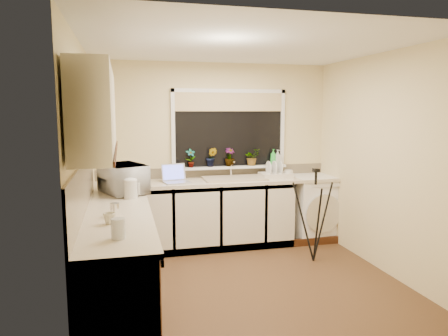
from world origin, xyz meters
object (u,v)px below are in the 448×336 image
(steel_jar, at_px, (115,210))
(plant_d, at_px, (252,157))
(tripod, at_px, (315,215))
(plant_b, at_px, (212,157))
(plant_a, at_px, (191,158))
(plant_c, at_px, (230,157))
(dish_rack, at_px, (276,175))
(soap_bottle_clear, at_px, (278,157))
(washing_machine, at_px, (313,207))
(soap_bottle_green, at_px, (273,157))
(cup_left, at_px, (109,218))
(microwave, at_px, (124,179))
(laptop, at_px, (175,178))
(cup_back, at_px, (288,173))
(kettle, at_px, (131,189))
(glass_jug, at_px, (118,229))

(steel_jar, height_order, plant_d, plant_d)
(tripod, distance_m, plant_b, 1.60)
(steel_jar, distance_m, plant_b, 2.25)
(plant_a, xyz_separation_m, plant_c, (0.54, 0.01, -0.00))
(dish_rack, relative_size, plant_c, 1.66)
(plant_c, bearing_deg, soap_bottle_clear, 0.48)
(washing_machine, bearing_deg, plant_b, 168.87)
(plant_a, relative_size, soap_bottle_clear, 1.20)
(steel_jar, distance_m, soap_bottle_green, 2.84)
(cup_left, bearing_deg, plant_d, 48.34)
(steel_jar, relative_size, microwave, 0.20)
(laptop, xyz_separation_m, cup_left, (-0.77, -1.84, -0.02))
(cup_back, bearing_deg, tripod, -89.84)
(plant_b, height_order, plant_c, plant_b)
(tripod, relative_size, plant_c, 4.52)
(steel_jar, distance_m, plant_a, 2.09)
(plant_d, relative_size, soap_bottle_green, 1.05)
(steel_jar, xyz_separation_m, microwave, (0.09, 1.04, 0.10))
(microwave, xyz_separation_m, plant_a, (0.88, 0.81, 0.12))
(tripod, bearing_deg, plant_c, 108.72)
(laptop, xyz_separation_m, plant_d, (1.10, 0.26, 0.21))
(laptop, xyz_separation_m, plant_b, (0.53, 0.26, 0.22))
(plant_a, relative_size, plant_b, 0.97)
(soap_bottle_clear, bearing_deg, dish_rack, -117.17)
(kettle, relative_size, plant_d, 0.81)
(plant_b, bearing_deg, tripod, -45.31)
(tripod, relative_size, plant_a, 4.47)
(microwave, height_order, soap_bottle_green, soap_bottle_green)
(plant_d, height_order, soap_bottle_clear, plant_d)
(steel_jar, bearing_deg, plant_b, 55.87)
(cup_back, bearing_deg, steel_jar, -144.50)
(dish_rack, distance_m, soap_bottle_green, 0.30)
(glass_jug, bearing_deg, steel_jar, 92.93)
(laptop, bearing_deg, soap_bottle_clear, -0.78)
(plant_b, distance_m, cup_back, 1.08)
(plant_b, distance_m, soap_bottle_green, 0.89)
(plant_b, bearing_deg, microwave, -145.07)
(soap_bottle_clear, bearing_deg, plant_b, -179.79)
(tripod, relative_size, plant_b, 4.34)
(microwave, xyz_separation_m, soap_bottle_green, (2.06, 0.81, 0.10))
(washing_machine, distance_m, soap_bottle_green, 0.91)
(microwave, height_order, plant_d, plant_d)
(washing_machine, relative_size, soap_bottle_green, 4.06)
(washing_machine, xyz_separation_m, plant_d, (-0.86, 0.17, 0.72))
(microwave, xyz_separation_m, cup_left, (-0.12, -1.29, -0.11))
(plant_b, bearing_deg, cup_left, -121.59)
(plant_d, height_order, soap_bottle_green, plant_d)
(steel_jar, bearing_deg, cup_back, 35.50)
(plant_b, bearing_deg, plant_d, -0.53)
(plant_b, bearing_deg, plant_a, -178.17)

